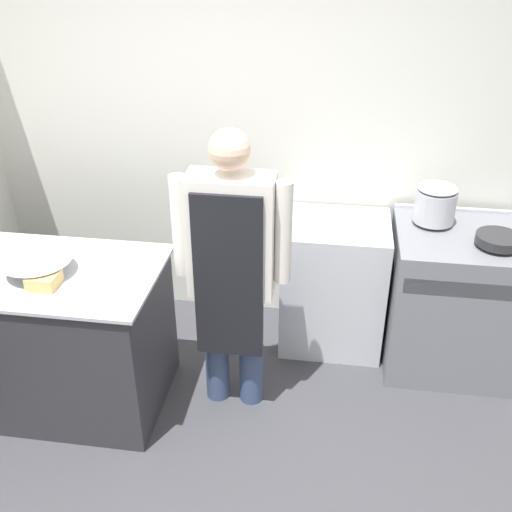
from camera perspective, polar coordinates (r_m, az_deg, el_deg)
wall_back at (r=3.96m, az=-0.28°, el=11.78°), size 8.00×0.05×2.70m
prep_counter at (r=3.71m, az=-19.29°, el=-7.13°), size 1.38×0.78×0.89m
stove at (r=3.98m, az=18.21°, el=-3.94°), size 0.79×0.72×0.94m
fridge_unit at (r=4.00m, az=7.39°, el=-2.63°), size 0.66×0.56×0.89m
person_cook at (r=3.20m, az=-2.34°, el=-0.51°), size 0.64×0.24×1.68m
mixing_bowl at (r=3.41m, az=-20.09°, el=-0.94°), size 0.37×0.37×0.08m
plastic_tub at (r=3.28m, az=-19.53°, el=-2.17°), size 0.15×0.15×0.07m
stock_pot at (r=3.78m, az=16.72°, el=4.86°), size 0.25×0.25×0.24m
saute_pan at (r=3.67m, az=22.10°, el=1.46°), size 0.26×0.26×0.05m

